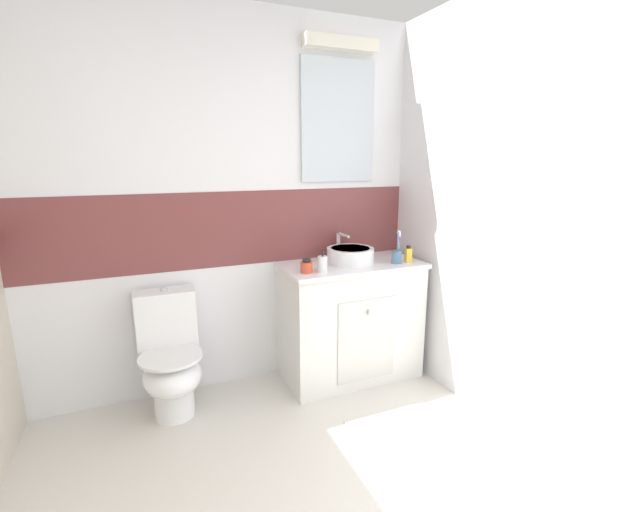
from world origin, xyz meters
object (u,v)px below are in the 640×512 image
Objects in this scene: sink_basin at (350,255)px; hair_gel_jar at (306,266)px; perfume_flask_small at (408,254)px; toilet at (170,359)px; soap_dispenser at (323,264)px; toothbrush_cup at (397,255)px.

sink_basin is 4.16× the size of hair_gel_jar.
perfume_flask_small is at bearing -1.47° from hair_gel_jar.
soap_dispenser is (0.95, -0.15, 0.54)m from toilet.
toothbrush_cup is at bearing -26.54° from sink_basin.
toothbrush_cup is 1.95× the size of perfume_flask_small.
perfume_flask_small is (0.66, 0.01, 0.00)m from soap_dispenser.
perfume_flask_small is (0.09, -0.00, -0.00)m from toothbrush_cup.
sink_basin is 2.56× the size of soap_dispenser.
toothbrush_cup is 2.58× the size of hair_gel_jar.
toilet is 8.68× the size of hair_gel_jar.
toilet is at bearing 171.87° from hair_gel_jar.
toothbrush_cup is 0.57m from soap_dispenser.
hair_gel_jar is at bearing -8.13° from toilet.
perfume_flask_small is at bearing -5.01° from toilet.
toilet is 5.34× the size of soap_dispenser.
toilet is 6.54× the size of perfume_flask_small.
sink_basin reaches higher than hair_gel_jar.
sink_basin is at bearing 153.46° from toothbrush_cup.
soap_dispenser is (-0.57, -0.02, -0.01)m from toothbrush_cup.
hair_gel_jar is at bearing 178.53° from perfume_flask_small.
hair_gel_jar is (-0.66, 0.02, -0.02)m from toothbrush_cup.
soap_dispenser is at bearing -150.19° from sink_basin.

